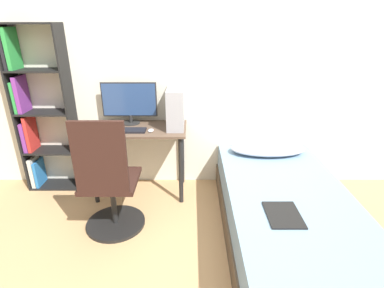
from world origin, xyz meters
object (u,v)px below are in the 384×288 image
at_px(bed, 285,214).
at_px(keyboard, 126,130).
at_px(office_chair, 110,189).
at_px(monitor, 130,102).
at_px(bookshelf, 37,113).
at_px(pc_tower, 176,108).

xyz_separation_m(bed, keyboard, (-1.44, 0.64, 0.52)).
bearing_deg(office_chair, monitor, 85.74).
xyz_separation_m(bookshelf, monitor, (0.97, 0.02, 0.12)).
distance_m(bed, monitor, 1.85).
relative_size(bookshelf, monitor, 3.06).
height_order(office_chair, bed, office_chair).
bearing_deg(bed, pc_tower, 140.58).
bearing_deg(bed, keyboard, 155.98).
height_order(monitor, pc_tower, monitor).
bearing_deg(bookshelf, keyboard, -13.53).
bearing_deg(pc_tower, monitor, 167.27).
bearing_deg(office_chair, keyboard, 84.36).
relative_size(office_chair, bed, 0.54).
bearing_deg(monitor, bookshelf, -178.97).
distance_m(office_chair, monitor, 0.98).
relative_size(bed, monitor, 3.53).
xyz_separation_m(office_chair, monitor, (0.06, 0.80, 0.56)).
height_order(bed, keyboard, keyboard).
xyz_separation_m(monitor, keyboard, (-0.01, -0.25, -0.22)).
bearing_deg(monitor, pc_tower, -12.73).
bearing_deg(pc_tower, office_chair, -128.05).
bearing_deg(office_chair, bookshelf, 139.46).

